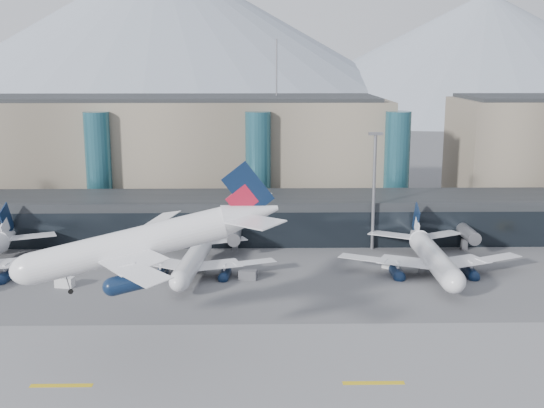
{
  "coord_description": "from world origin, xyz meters",
  "views": [
    {
      "loc": [
        5.49,
        -95.55,
        40.95
      ],
      "look_at": [
        7.76,
        32.0,
        13.58
      ],
      "focal_mm": 45.0,
      "sensor_mm": 36.0,
      "label": 1
    }
  ],
  "objects": [
    {
      "name": "veh_g",
      "position": [
        30.98,
        33.83,
        0.68
      ],
      "size": [
        2.65,
        2.55,
        1.36
      ],
      "primitive_type": "cube",
      "rotation": [
        0.0,
        0.0,
        -0.71
      ],
      "color": "silver",
      "rests_on": "ground"
    },
    {
      "name": "runway_markings",
      "position": [
        -0.0,
        -15.0,
        0.05
      ],
      "size": [
        128.0,
        1.0,
        0.02
      ],
      "color": "gold",
      "rests_on": "ground"
    },
    {
      "name": "jet_parked_right",
      "position": [
        38.8,
        32.54,
        4.62
      ],
      "size": [
        37.91,
        36.55,
        12.2
      ],
      "rotation": [
        0.0,
        0.0,
        1.56
      ],
      "color": "silver",
      "rests_on": "ground"
    },
    {
      "name": "veh_c",
      "position": [
        3.12,
        27.3,
        0.93
      ],
      "size": [
        3.62,
        2.39,
        1.85
      ],
      "primitive_type": "cube",
      "rotation": [
        0.0,
        0.0,
        -0.2
      ],
      "color": "#4B4B50",
      "rests_on": "ground"
    },
    {
      "name": "lightmast_mid",
      "position": [
        30.0,
        48.0,
        14.42
      ],
      "size": [
        3.0,
        1.2,
        25.6
      ],
      "color": "slate",
      "rests_on": "ground"
    },
    {
      "name": "teal_towers",
      "position": [
        -14.99,
        74.01,
        14.01
      ],
      "size": [
        116.4,
        19.4,
        46.0
      ],
      "color": "#245867",
      "rests_on": "ground"
    },
    {
      "name": "concourse",
      "position": [
        -0.02,
        57.73,
        4.97
      ],
      "size": [
        170.0,
        27.0,
        10.0
      ],
      "color": "black",
      "rests_on": "ground"
    },
    {
      "name": "mountain_ridge",
      "position": [
        15.97,
        380.0,
        45.74
      ],
      "size": [
        910.0,
        400.0,
        110.0
      ],
      "color": "gray",
      "rests_on": "ground"
    },
    {
      "name": "hero_jet",
      "position": [
        -8.74,
        -5.93,
        17.83
      ],
      "size": [
        38.19,
        38.67,
        12.5
      ],
      "rotation": [
        0.0,
        -0.22,
        0.09
      ],
      "color": "silver",
      "rests_on": "ground"
    },
    {
      "name": "veh_b",
      "position": [
        -7.01,
        35.87,
        0.67
      ],
      "size": [
        1.72,
        2.5,
        1.35
      ],
      "primitive_type": "cube",
      "rotation": [
        0.0,
        0.0,
        1.7
      ],
      "color": "#C48617",
      "rests_on": "ground"
    },
    {
      "name": "ground",
      "position": [
        0.0,
        0.0,
        0.0
      ],
      "size": [
        900.0,
        900.0,
        0.0
      ],
      "primitive_type": "plane",
      "color": "#515154",
      "rests_on": "ground"
    },
    {
      "name": "jet_parked_mid",
      "position": [
        -7.18,
        32.34,
        4.05
      ],
      "size": [
        33.09,
        32.72,
        10.7
      ],
      "rotation": [
        0.0,
        0.0,
        1.48
      ],
      "color": "silver",
      "rests_on": "ground"
    },
    {
      "name": "terminal_main",
      "position": [
        -25.0,
        90.0,
        15.44
      ],
      "size": [
        130.0,
        30.0,
        31.0
      ],
      "color": "gray",
      "rests_on": "ground"
    },
    {
      "name": "veh_a",
      "position": [
        -30.29,
        23.64,
        0.91
      ],
      "size": [
        3.5,
        2.33,
        1.82
      ],
      "primitive_type": "cube",
      "rotation": [
        0.0,
        0.0,
        -0.17
      ],
      "color": "silver",
      "rests_on": "ground"
    },
    {
      "name": "runway_strip",
      "position": [
        0.0,
        -15.0,
        0.02
      ],
      "size": [
        400.0,
        40.0,
        0.04
      ],
      "primitive_type": "cube",
      "color": "slate",
      "rests_on": "ground"
    }
  ]
}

